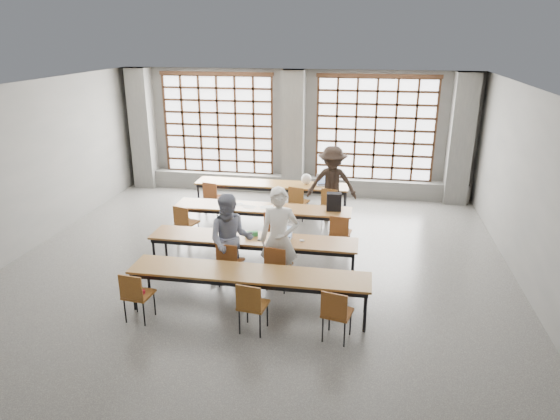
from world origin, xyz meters
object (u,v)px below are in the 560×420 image
object	(u,v)px
student_back	(332,184)
backpack	(334,202)
laptop_back	(323,182)
desk_row_d	(249,276)
chair_near_mid	(251,303)
chair_near_left	(136,292)
chair_back_left	(213,195)
chair_front_left	(229,260)
chair_near_right	(336,310)
desk_row_b	(262,210)
desk_row_a	(272,186)
student_female	(231,240)
plastic_bag	(306,179)
chair_mid_right	(340,230)
phone	(261,240)
chair_back_mid	(298,199)
mouse	(302,241)
desk_row_c	(253,241)
chair_back_right	(330,201)
chair_mid_left	(185,220)
laptop_front	(283,235)
chair_front_right	(277,263)
red_pouch	(138,292)
chair_mid_centre	(275,226)
green_box	(251,234)
student_male	(279,239)

from	to	relation	value
student_back	backpack	bearing A→B (deg)	-85.90
laptop_back	backpack	distance (m)	1.97
desk_row_d	chair_near_mid	world-z (taller)	chair_near_mid
chair_near_left	desk_row_d	bearing A→B (deg)	20.22
chair_back_left	chair_front_left	xyz separation A→B (m)	(1.45, -3.66, 0.00)
chair_near_right	student_back	size ratio (longest dim) A/B	0.47
desk_row_b	desk_row_d	world-z (taller)	same
desk_row_a	student_female	distance (m)	4.16
chair_front_left	backpack	world-z (taller)	backpack
backpack	plastic_bag	xyz separation A→B (m)	(-0.84, 1.87, -0.06)
desk_row_d	chair_back_left	bearing A→B (deg)	114.27
desk_row_a	chair_mid_right	bearing A→B (deg)	-52.24
chair_back_left	phone	size ratio (longest dim) A/B	6.77
desk_row_b	chair_back_mid	size ratio (longest dim) A/B	4.55
desk_row_d	mouse	world-z (taller)	mouse
plastic_bag	desk_row_b	bearing A→B (deg)	-111.49
chair_mid_right	mouse	xyz separation A→B (m)	(-0.65, -1.18, 0.21)
laptop_back	student_female	bearing A→B (deg)	-106.98
chair_back_mid	laptop_back	bearing A→B (deg)	52.73
desk_row_c	chair_back_right	world-z (taller)	chair_back_right
chair_near_left	chair_mid_left	bearing A→B (deg)	96.40
laptop_front	backpack	bearing A→B (deg)	63.72
chair_back_mid	chair_front_right	world-z (taller)	same
chair_mid_left	backpack	xyz separation A→B (m)	(3.22, 0.68, 0.39)
red_pouch	chair_front_right	bearing A→B (deg)	33.55
chair_near_mid	phone	xyz separation A→B (m)	(-0.26, 1.95, 0.20)
desk_row_b	chair_back_mid	world-z (taller)	chair_back_mid
chair_back_mid	chair_mid_centre	bearing A→B (deg)	-97.28
chair_mid_centre	chair_mid_right	bearing A→B (deg)	0.02
student_female	plastic_bag	xyz separation A→B (m)	(0.86, 4.20, 0.00)
desk_row_c	chair_front_left	world-z (taller)	chair_front_left
green_box	chair_mid_left	bearing A→B (deg)	148.54
chair_front_left	phone	xyz separation A→B (m)	(0.49, 0.53, 0.20)
chair_near_left	student_male	size ratio (longest dim) A/B	0.46
chair_near_right	mouse	bearing A→B (deg)	111.13
chair_mid_left	student_back	bearing A→B (deg)	32.93
chair_near_mid	laptop_back	size ratio (longest dim) A/B	2.13
desk_row_a	phone	xyz separation A→B (m)	(0.52, -3.75, 0.07)
chair_back_left	desk_row_c	bearing A→B (deg)	-59.89
chair_front_left	chair_back_right	bearing A→B (deg)	66.98
desk_row_b	chair_mid_right	size ratio (longest dim) A/B	4.55
chair_mid_centre	student_female	distance (m)	1.76
chair_mid_centre	laptop_front	world-z (taller)	laptop_front
chair_mid_right	mouse	size ratio (longest dim) A/B	8.98
backpack	chair_back_mid	bearing A→B (deg)	122.80
chair_back_left	chair_mid_left	size ratio (longest dim) A/B	1.00
student_male	green_box	size ratio (longest dim) A/B	7.64
chair_back_mid	chair_mid_centre	world-z (taller)	same
chair_near_mid	green_box	xyz separation A→B (m)	(-0.49, 2.13, 0.24)
chair_near_left	chair_near_right	xyz separation A→B (m)	(3.19, 0.00, 0.00)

